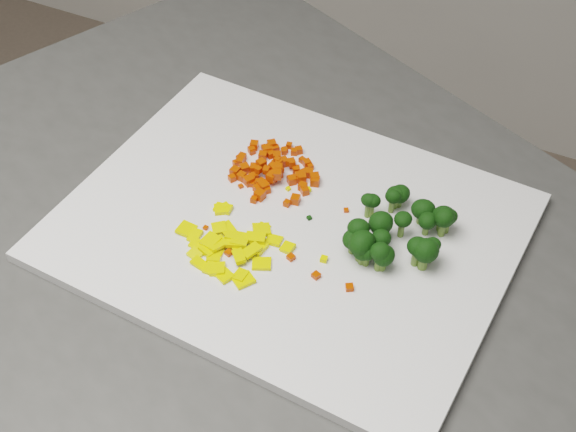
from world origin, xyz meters
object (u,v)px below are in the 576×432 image
at_px(cutting_board, 288,227).
at_px(pepper_pile, 233,236).
at_px(carrot_pile, 273,166).
at_px(broccoli_pile, 398,219).

height_order(cutting_board, pepper_pile, pepper_pile).
relative_size(cutting_board, pepper_pile, 3.88).
relative_size(carrot_pile, broccoli_pile, 0.83).
bearing_deg(cutting_board, pepper_pile, -128.39).
distance_m(cutting_board, pepper_pile, 0.06).
relative_size(pepper_pile, broccoli_pile, 0.97).
height_order(carrot_pile, broccoli_pile, broccoli_pile).
distance_m(carrot_pile, broccoli_pile, 0.15).
height_order(cutting_board, carrot_pile, carrot_pile).
bearing_deg(broccoli_pile, cutting_board, -164.96).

